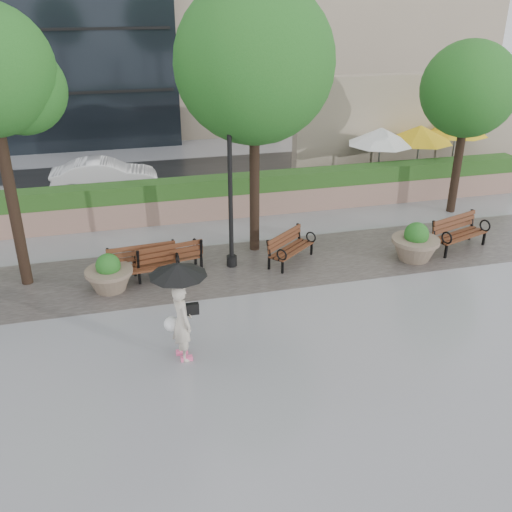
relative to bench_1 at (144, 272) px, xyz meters
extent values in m
plane|color=gray|center=(1.91, -2.73, -0.28)|extent=(100.00, 100.00, 0.00)
cube|color=#383330|center=(1.91, 0.27, -0.28)|extent=(28.00, 3.20, 0.01)
cube|color=#926B5E|center=(1.91, 4.27, 0.12)|extent=(24.00, 0.80, 0.80)
cube|color=#264B19|center=(1.91, 4.27, 0.79)|extent=(24.00, 0.75, 0.55)
cube|color=tan|center=(11.41, 7.27, 1.72)|extent=(10.00, 0.60, 4.00)
cube|color=#264B19|center=(10.91, 5.07, 0.17)|extent=(8.00, 0.50, 0.90)
cube|color=black|center=(1.91, 8.27, -0.28)|extent=(40.00, 7.00, 0.00)
cube|color=#552B18|center=(0.00, -0.04, 0.15)|extent=(1.82, 0.68, 0.05)
cube|color=#552B18|center=(-0.02, 0.24, 0.46)|extent=(1.79, 0.27, 0.42)
cube|color=black|center=(0.00, -0.01, -0.06)|extent=(1.83, 0.78, 0.46)
torus|color=black|center=(-0.82, -0.29, 0.33)|extent=(0.08, 0.37, 0.37)
torus|color=black|center=(0.86, -0.14, 0.33)|extent=(0.08, 0.37, 0.37)
cube|color=#552B18|center=(0.64, 0.34, 0.15)|extent=(1.86, 0.84, 0.05)
cube|color=#552B18|center=(0.69, 0.06, 0.46)|extent=(1.78, 0.43, 0.42)
cube|color=black|center=(0.65, 0.31, -0.05)|extent=(1.87, 0.94, 0.46)
torus|color=black|center=(1.44, 0.66, 0.33)|extent=(0.11, 0.37, 0.37)
torus|color=black|center=(-0.22, 0.37, 0.33)|extent=(0.11, 0.37, 0.37)
cube|color=#552B18|center=(4.06, 0.19, 0.10)|extent=(1.52, 1.37, 0.04)
cube|color=#552B18|center=(3.90, 0.38, 0.38)|extent=(1.29, 1.08, 0.37)
cube|color=black|center=(4.04, 0.21, -0.08)|extent=(1.58, 1.44, 0.40)
torus|color=black|center=(3.58, -0.41, 0.26)|extent=(0.24, 0.28, 0.32)
torus|color=black|center=(4.74, 0.54, 0.26)|extent=(0.24, 0.28, 0.32)
cube|color=#552B18|center=(9.08, -0.18, 0.15)|extent=(1.86, 1.08, 0.05)
cube|color=#552B18|center=(8.99, 0.08, 0.46)|extent=(1.73, 0.69, 0.42)
cube|color=black|center=(9.07, -0.15, -0.05)|extent=(1.90, 1.18, 0.46)
torus|color=black|center=(8.34, -0.62, 0.33)|extent=(0.17, 0.36, 0.37)
torus|color=black|center=(9.94, -0.08, 0.33)|extent=(0.17, 0.36, 0.37)
cylinder|color=#7F6B56|center=(-0.88, -0.23, 0.24)|extent=(1.19, 1.19, 0.10)
sphere|color=#164B15|center=(-0.88, -0.23, 0.41)|extent=(0.61, 0.61, 0.61)
cylinder|color=#7F6B56|center=(7.45, -0.50, 0.30)|extent=(1.32, 1.32, 0.11)
sphere|color=#164B15|center=(7.45, -0.50, 0.48)|extent=(0.68, 0.68, 0.68)
cylinder|color=black|center=(2.39, 0.37, 1.88)|extent=(0.12, 0.12, 4.33)
cylinder|color=black|center=(2.39, 0.37, -0.13)|extent=(0.28, 0.28, 0.30)
sphere|color=black|center=(2.39, 0.37, 4.10)|extent=(0.24, 0.24, 0.24)
cylinder|color=black|center=(-2.96, 0.71, 2.19)|extent=(0.28, 0.28, 4.95)
sphere|color=#164B15|center=(-2.36, 1.01, 4.52)|extent=(2.07, 2.07, 2.07)
cylinder|color=black|center=(3.28, 1.31, 2.16)|extent=(0.28, 0.28, 4.88)
sphere|color=#164B15|center=(3.28, 1.31, 4.94)|extent=(4.17, 4.17, 4.17)
sphere|color=#164B15|center=(3.88, 1.61, 4.45)|extent=(2.92, 2.92, 2.92)
cylinder|color=black|center=(10.61, 2.71, 1.62)|extent=(0.28, 0.28, 3.82)
sphere|color=#164B15|center=(10.61, 2.71, 3.80)|extent=(3.02, 3.02, 3.02)
sphere|color=#164B15|center=(11.21, 3.01, 3.42)|extent=(2.11, 2.11, 2.11)
cylinder|color=black|center=(9.26, 5.72, -0.23)|extent=(0.40, 0.40, 0.10)
cylinder|color=#99999E|center=(9.26, 5.72, 0.82)|extent=(0.06, 0.06, 2.20)
cone|color=white|center=(9.26, 5.72, 1.72)|extent=(2.50, 2.50, 0.60)
cylinder|color=black|center=(10.87, 5.72, -0.23)|extent=(0.40, 0.40, 0.10)
cylinder|color=#99999E|center=(10.87, 5.72, 0.82)|extent=(0.06, 0.06, 2.20)
cone|color=gold|center=(10.87, 5.72, 1.72)|extent=(2.50, 2.50, 0.60)
cylinder|color=black|center=(12.91, 6.49, -0.23)|extent=(0.40, 0.40, 0.10)
cylinder|color=#99999E|center=(12.91, 6.49, 0.82)|extent=(0.06, 0.06, 2.20)
cone|color=gold|center=(12.91, 6.49, 1.72)|extent=(2.50, 2.50, 0.60)
imported|color=silver|center=(-0.84, 7.76, 0.35)|extent=(3.91, 1.50, 1.27)
imported|color=beige|center=(0.51, -3.60, 0.60)|extent=(0.59, 0.73, 1.77)
cube|color=#F2598C|center=(0.48, -3.48, -0.24)|extent=(0.17, 0.26, 0.09)
cube|color=#F2598C|center=(0.55, -3.74, -0.24)|extent=(0.17, 0.26, 0.09)
cube|color=black|center=(0.72, -3.50, 0.77)|extent=(0.19, 0.35, 0.24)
sphere|color=white|center=(0.32, -3.42, 0.44)|extent=(0.31, 0.31, 0.31)
cylinder|color=black|center=(0.50, -3.55, 1.27)|extent=(0.02, 0.02, 0.94)
cone|color=black|center=(0.50, -3.55, 1.71)|extent=(1.15, 1.15, 0.24)
camera|label=1|loc=(-0.50, -13.49, 6.59)|focal=40.00mm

